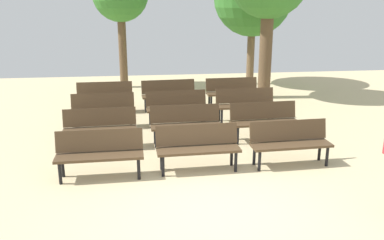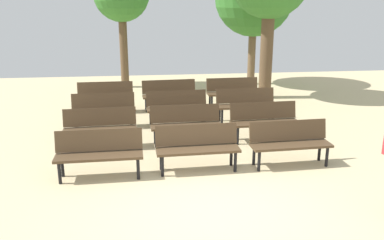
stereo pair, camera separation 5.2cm
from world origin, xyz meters
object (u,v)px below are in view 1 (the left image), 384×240
bench_r1_c0 (100,126)px  bench_r0_c1 (198,145)px  bench_r0_c0 (100,151)px  bench_r2_c0 (103,108)px  bench_r3_c1 (169,93)px  bench_r2_c2 (245,103)px  bench_r3_c0 (105,95)px  bench_r3_c2 (232,90)px  bench_r1_c1 (186,122)px  bench_r1_c2 (264,119)px  bench_r2_c1 (177,105)px  bench_r0_c2 (290,140)px

bench_r1_c0 → bench_r0_c1: bearing=-38.8°
bench_r0_c0 → bench_r2_c0: (-0.20, 3.12, 0.00)m
bench_r0_c0 → bench_r2_c0: bearing=92.3°
bench_r3_c1 → bench_r2_c0: bearing=-142.3°
bench_r2_c2 → bench_r3_c0: bearing=159.4°
bench_r1_c0 → bench_r3_c2: same height
bench_r1_c1 → bench_r3_c0: size_ratio=1.00×
bench_r1_c0 → bench_r3_c0: bearing=90.4°
bench_r1_c1 → bench_r3_c2: size_ratio=1.00×
bench_r3_c1 → bench_r3_c0: bearing=178.8°
bench_r1_c2 → bench_r3_c0: size_ratio=1.01×
bench_r2_c1 → bench_r0_c2: bearing=-60.0°
bench_r3_c1 → bench_r1_c2: bearing=-59.7°
bench_r0_c2 → bench_r3_c2: (-0.15, 4.65, 0.00)m
bench_r3_c0 → bench_r2_c1: bearing=-37.0°
bench_r3_c1 → bench_r3_c2: bearing=-0.8°
bench_r1_c1 → bench_r2_c2: size_ratio=1.00×
bench_r3_c2 → bench_r0_c1: bearing=-112.1°
bench_r1_c1 → bench_r3_c0: (-2.06, 2.97, 0.00)m
bench_r3_c1 → bench_r3_c2: size_ratio=1.01×
bench_r1_c2 → bench_r0_c0: bearing=-157.7°
bench_r2_c0 → bench_r1_c2: bearing=-21.9°
bench_r3_c0 → bench_r3_c2: 3.84m
bench_r0_c0 → bench_r1_c2: (3.63, 1.69, 0.00)m
bench_r0_c0 → bench_r2_c2: 4.84m
bench_r0_c2 → bench_r2_c2: bearing=89.4°
bench_r0_c0 → bench_r3_c1: 4.97m
bench_r2_c0 → bench_r3_c0: bearing=91.3°
bench_r2_c1 → bench_r3_c2: (1.85, 1.62, 0.00)m
bench_r2_c1 → bench_r2_c2: size_ratio=1.01×
bench_r0_c2 → bench_r3_c1: size_ratio=1.00×
bench_r1_c2 → bench_r2_c1: bearing=139.5°
bench_r2_c1 → bench_r3_c2: 2.46m
bench_r3_c1 → bench_r1_c1: bearing=-90.3°
bench_r0_c1 → bench_r1_c0: size_ratio=1.00×
bench_r0_c2 → bench_r3_c1: bearing=111.9°
bench_r1_c2 → bench_r3_c2: size_ratio=1.00×
bench_r0_c0 → bench_r1_c0: (-0.14, 1.59, 0.00)m
bench_r0_c2 → bench_r2_c0: (-3.91, 2.96, 0.00)m
bench_r0_c0 → bench_r0_c2: size_ratio=0.99×
bench_r0_c2 → bench_r0_c1: bearing=178.4°
bench_r0_c1 → bench_r1_c1: bearing=90.6°
bench_r0_c1 → bench_r1_c2: (1.79, 1.58, 0.00)m
bench_r0_c1 → bench_r2_c2: same height
bench_r2_c1 → bench_r3_c1: same height
bench_r3_c1 → bench_r0_c1: bearing=-90.6°
bench_r0_c1 → bench_r0_c2: (1.86, 0.04, 0.00)m
bench_r0_c1 → bench_r3_c1: bearing=91.1°
bench_r1_c2 → bench_r2_c2: (-0.06, 1.57, 0.00)m
bench_r2_c0 → bench_r1_c1: bearing=-38.1°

